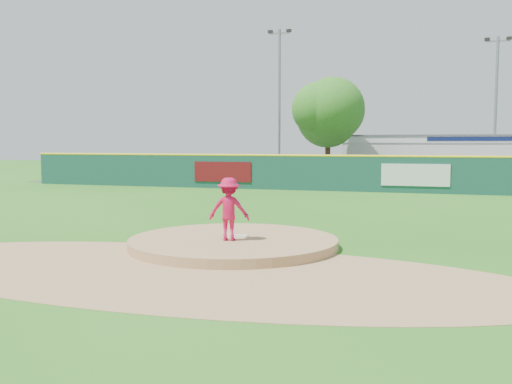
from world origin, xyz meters
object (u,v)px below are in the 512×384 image
(pool_building_grp, at_px, (448,157))
(playground_slide, at_px, (163,171))
(light_pole_right, at_px, (496,102))
(van, at_px, (343,173))
(deciduous_tree, at_px, (328,116))
(light_pole_left, at_px, (279,98))
(pitcher, at_px, (229,209))

(pool_building_grp, relative_size, playground_slide, 6.02)
(pool_building_grp, bearing_deg, light_pole_right, -44.95)
(van, relative_size, pool_building_grp, 0.29)
(van, relative_size, playground_slide, 1.74)
(playground_slide, relative_size, deciduous_tree, 0.34)
(playground_slide, relative_size, light_pole_left, 0.23)
(pitcher, height_order, deciduous_tree, deciduous_tree)
(light_pole_left, height_order, light_pole_right, light_pole_left)
(pitcher, xyz_separation_m, deciduous_tree, (-2.02, 25.37, 3.50))
(deciduous_tree, bearing_deg, van, 33.88)
(pitcher, distance_m, light_pole_right, 31.04)
(pitcher, distance_m, pool_building_grp, 32.92)
(van, relative_size, light_pole_left, 0.40)
(deciduous_tree, xyz_separation_m, light_pole_left, (-4.00, 2.00, 1.50))
(pool_building_grp, bearing_deg, pitcher, -100.48)
(pool_building_grp, relative_size, light_pole_right, 1.52)
(light_pole_right, bearing_deg, light_pole_left, -172.41)
(playground_slide, bearing_deg, van, 11.30)
(light_pole_left, bearing_deg, deciduous_tree, -26.57)
(pool_building_grp, relative_size, light_pole_left, 1.38)
(pitcher, bearing_deg, deciduous_tree, -94.97)
(pool_building_grp, height_order, light_pole_left, light_pole_left)
(van, height_order, playground_slide, playground_slide)
(pool_building_grp, distance_m, playground_slide, 21.56)
(playground_slide, bearing_deg, pool_building_grp, 24.31)
(playground_slide, height_order, light_pole_right, light_pole_right)
(van, relative_size, light_pole_right, 0.44)
(pitcher, bearing_deg, light_pole_right, -116.52)
(light_pole_left, xyz_separation_m, light_pole_right, (15.00, 2.00, -0.51))
(van, bearing_deg, deciduous_tree, 127.44)
(deciduous_tree, height_order, light_pole_right, light_pole_right)
(light_pole_right, bearing_deg, van, -161.51)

